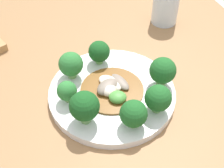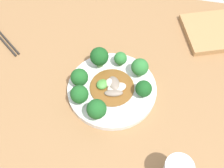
{
  "view_description": "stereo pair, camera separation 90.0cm",
  "coord_description": "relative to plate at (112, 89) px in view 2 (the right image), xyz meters",
  "views": [
    {
      "loc": [
        0.4,
        -0.15,
        1.22
      ],
      "look_at": [
        -0.02,
        0.02,
        0.76
      ],
      "focal_mm": 50.0,
      "sensor_mm": 36.0,
      "label": 1
    },
    {
      "loc": [
        -0.12,
        0.53,
        1.52
      ],
      "look_at": [
        -0.02,
        0.02,
        0.76
      ],
      "focal_mm": 50.0,
      "sensor_mm": 36.0,
      "label": 2
    }
  ],
  "objects": [
    {
      "name": "broccoli_west",
      "position": [
        -0.09,
        0.01,
        0.04
      ],
      "size": [
        0.05,
        0.05,
        0.06
      ],
      "color": "#7AAD5B",
      "rests_on": "plate"
    },
    {
      "name": "chopsticks",
      "position": [
        0.42,
        -0.14,
        -0.01
      ],
      "size": [
        0.18,
        0.15,
        0.01
      ],
      "color": "#2D2823",
      "rests_on": "table"
    },
    {
      "name": "table",
      "position": [
        0.02,
        -0.02,
        -0.37
      ],
      "size": [
        1.12,
        0.9,
        0.72
      ],
      "color": "olive",
      "rests_on": "ground_plane"
    },
    {
      "name": "broccoli_southwest",
      "position": [
        -0.07,
        -0.07,
        0.04
      ],
      "size": [
        0.05,
        0.05,
        0.06
      ],
      "color": "#7AAD5B",
      "rests_on": "plate"
    },
    {
      "name": "broccoli_east",
      "position": [
        0.1,
        0.0,
        0.04
      ],
      "size": [
        0.05,
        0.05,
        0.06
      ],
      "color": "#7AAD5B",
      "rests_on": "plate"
    },
    {
      "name": "broccoli_south",
      "position": [
        -0.01,
        -0.09,
        0.04
      ],
      "size": [
        0.04,
        0.04,
        0.05
      ],
      "color": "#70A356",
      "rests_on": "plate"
    },
    {
      "name": "stirfry_center",
      "position": [
        0.0,
        -0.0,
        0.02
      ],
      "size": [
        0.13,
        0.13,
        0.02
      ],
      "color": "brown",
      "rests_on": "plate"
    },
    {
      "name": "plate",
      "position": [
        0.0,
        0.0,
        0.0
      ],
      "size": [
        0.27,
        0.27,
        0.02
      ],
      "color": "white",
      "rests_on": "table"
    },
    {
      "name": "broccoli_north",
      "position": [
        0.02,
        0.1,
        0.05
      ],
      "size": [
        0.06,
        0.06,
        0.07
      ],
      "color": "#70A356",
      "rests_on": "plate"
    },
    {
      "name": "broccoli_northeast",
      "position": [
        0.08,
        0.06,
        0.04
      ],
      "size": [
        0.05,
        0.05,
        0.06
      ],
      "color": "#70A356",
      "rests_on": "plate"
    },
    {
      "name": "ground_plane",
      "position": [
        0.02,
        -0.02,
        -0.73
      ],
      "size": [
        8.0,
        8.0,
        0.0
      ],
      "primitive_type": "plane",
      "color": "#B7B2A8"
    },
    {
      "name": "broccoli_southeast",
      "position": [
        0.06,
        -0.08,
        0.05
      ],
      "size": [
        0.06,
        0.06,
        0.07
      ],
      "color": "#70A356",
      "rests_on": "plate"
    },
    {
      "name": "cutting_board",
      "position": [
        -0.31,
        -0.31,
        0.0
      ],
      "size": [
        0.27,
        0.25,
        0.02
      ],
      "color": "#AD7F4C",
      "rests_on": "table"
    }
  ]
}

